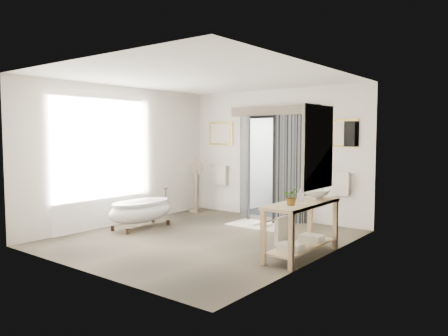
{
  "coord_description": "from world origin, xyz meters",
  "views": [
    {
      "loc": [
        5.1,
        -5.98,
        1.88
      ],
      "look_at": [
        0.0,
        0.6,
        1.25
      ],
      "focal_mm": 35.0,
      "sensor_mm": 36.0,
      "label": 1
    }
  ],
  "objects_px": {
    "basin": "(316,194)",
    "clawfoot_tub": "(141,210)",
    "vanity": "(300,224)",
    "rug": "(258,225)"
  },
  "relations": [
    {
      "from": "rug",
      "to": "vanity",
      "type": "bearing_deg",
      "value": -41.25
    },
    {
      "from": "vanity",
      "to": "rug",
      "type": "relative_size",
      "value": 1.33
    },
    {
      "from": "rug",
      "to": "basin",
      "type": "relative_size",
      "value": 2.59
    },
    {
      "from": "vanity",
      "to": "rug",
      "type": "distance_m",
      "value": 2.45
    },
    {
      "from": "clawfoot_tub",
      "to": "rug",
      "type": "bearing_deg",
      "value": 44.49
    },
    {
      "from": "vanity",
      "to": "basin",
      "type": "height_order",
      "value": "basin"
    },
    {
      "from": "basin",
      "to": "clawfoot_tub",
      "type": "bearing_deg",
      "value": -178.66
    },
    {
      "from": "clawfoot_tub",
      "to": "vanity",
      "type": "bearing_deg",
      "value": 1.81
    },
    {
      "from": "vanity",
      "to": "rug",
      "type": "xyz_separation_m",
      "value": [
        -1.8,
        1.58,
        -0.5
      ]
    },
    {
      "from": "clawfoot_tub",
      "to": "vanity",
      "type": "distance_m",
      "value": 3.53
    }
  ]
}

